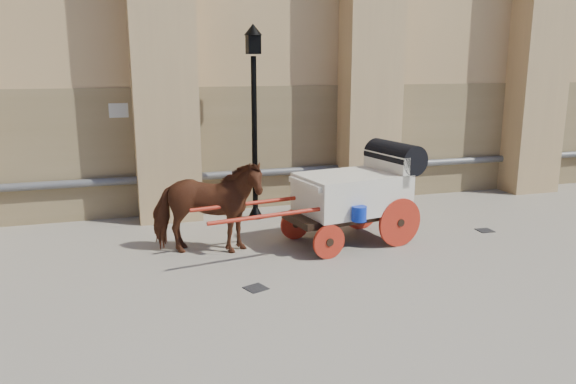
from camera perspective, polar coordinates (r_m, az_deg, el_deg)
name	(u,v)px	position (r m, az deg, el deg)	size (l,w,h in m)	color
ground	(248,265)	(10.15, -4.08, -7.45)	(90.00, 90.00, 0.00)	slate
horse	(207,208)	(10.60, -8.25, -1.58)	(0.97, 2.13, 1.80)	#572D1B
carriage	(358,190)	(11.30, 7.15, 0.23)	(4.64, 1.93, 1.97)	black
street_lamp	(254,118)	(12.75, -3.45, 7.55)	(0.41, 0.41, 4.37)	black
drain_grate_near	(256,288)	(9.15, -3.28, -9.72)	(0.32, 0.32, 0.01)	black
drain_grate_far	(485,230)	(12.87, 19.37, -3.70)	(0.32, 0.32, 0.01)	black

